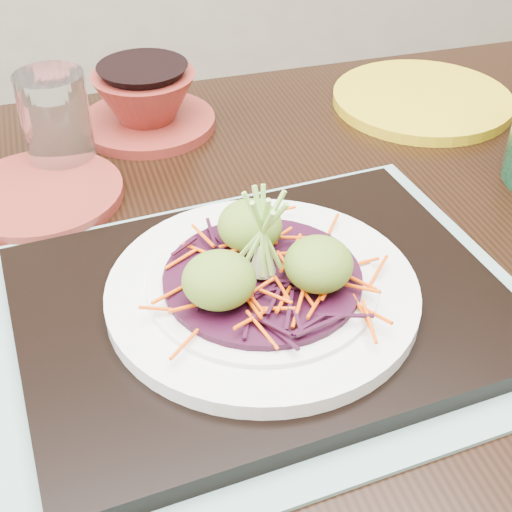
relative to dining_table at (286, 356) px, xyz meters
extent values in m
cube|color=black|center=(0.00, 0.00, 0.08)|extent=(1.26, 0.87, 0.04)
cube|color=gray|center=(-0.04, -0.05, 0.10)|extent=(0.46, 0.38, 0.00)
cube|color=black|center=(-0.04, -0.05, 0.11)|extent=(0.40, 0.32, 0.02)
cylinder|color=silver|center=(-0.04, -0.05, 0.13)|extent=(0.24, 0.24, 0.01)
cylinder|color=silver|center=(-0.04, -0.05, 0.14)|extent=(0.17, 0.17, 0.01)
cylinder|color=black|center=(-0.04, -0.05, 0.14)|extent=(0.15, 0.15, 0.01)
ellipsoid|color=olive|center=(-0.07, -0.07, 0.16)|extent=(0.06, 0.06, 0.04)
ellipsoid|color=olive|center=(0.00, -0.07, 0.16)|extent=(0.06, 0.06, 0.04)
ellipsoid|color=olive|center=(-0.04, -0.01, 0.16)|extent=(0.06, 0.06, 0.04)
cylinder|color=maroon|center=(-0.20, 0.17, 0.11)|extent=(0.20, 0.20, 0.01)
cylinder|color=white|center=(-0.18, 0.23, 0.15)|extent=(0.09, 0.09, 0.10)
cylinder|color=maroon|center=(-0.08, 0.29, 0.11)|extent=(0.19, 0.19, 0.01)
cylinder|color=gold|center=(0.25, 0.27, 0.11)|extent=(0.24, 0.24, 0.01)
camera|label=1|loc=(-0.14, -0.45, 0.48)|focal=50.00mm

